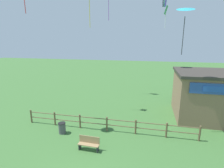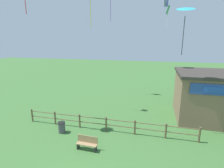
# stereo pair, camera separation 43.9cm
# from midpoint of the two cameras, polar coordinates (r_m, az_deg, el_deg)

# --- Properties ---
(wooden_fence) EXTENTS (14.42, 0.14, 1.22)m
(wooden_fence) POSITION_cam_midpoint_polar(r_m,az_deg,el_deg) (14.83, -1.05, -12.63)
(wooden_fence) COLOR brown
(wooden_fence) RESTS_ON ground_plane
(seaside_building) EXTENTS (8.29, 5.69, 4.52)m
(seaside_building) POSITION_cam_midpoint_polar(r_m,az_deg,el_deg) (19.38, 32.92, -3.47)
(seaside_building) COLOR #84664C
(seaside_building) RESTS_ON ground_plane
(park_bench_near_fence) EXTENTS (1.48, 0.45, 0.98)m
(park_bench_near_fence) POSITION_cam_midpoint_polar(r_m,az_deg,el_deg) (12.77, -7.11, -18.50)
(park_bench_near_fence) COLOR #9E7F56
(park_bench_near_fence) RESTS_ON ground_plane
(trash_bin) EXTENTS (0.60, 0.60, 0.90)m
(trash_bin) POSITION_cam_midpoint_polar(r_m,az_deg,el_deg) (15.20, -15.29, -13.48)
(trash_bin) COLOR #4C4C51
(trash_bin) RESTS_ON ground_plane
(kite_green_diamond) EXTENTS (0.46, 0.73, 2.37)m
(kite_green_diamond) POSITION_cam_midpoint_polar(r_m,az_deg,el_deg) (21.77, 18.34, 21.36)
(kite_green_diamond) COLOR green
(kite_red_diamond) EXTENTS (0.54, 0.62, 3.28)m
(kite_red_diamond) POSITION_cam_midpoint_polar(r_m,az_deg,el_deg) (18.57, -6.36, 24.60)
(kite_red_diamond) COLOR red
(kite_cyan_delta) EXTENTS (1.35, 1.32, 3.49)m
(kite_cyan_delta) POSITION_cam_midpoint_polar(r_m,az_deg,el_deg) (14.40, 23.80, 21.42)
(kite_cyan_delta) COLOR #2DB2C6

